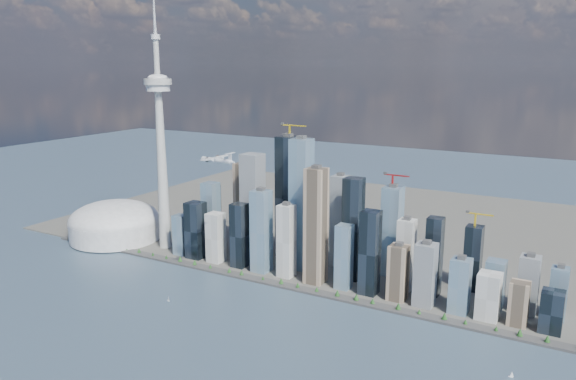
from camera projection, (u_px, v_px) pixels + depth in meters
The scene contains 10 objects.
ground at pixel (180, 341), 808.99m from camera, with size 4000.00×4000.00×0.00m, color #35485E.
seawall at pixel (270, 282), 1020.70m from camera, with size 1100.00×22.00×4.00m, color #383838.
land at pixel (363, 223), 1402.69m from camera, with size 1400.00×900.00×3.00m, color #4C4C47.
shoreline_trees at pixel (270, 279), 1019.21m from camera, with size 960.53×7.20×8.80m.
skyscraper_cluster at pixel (321, 231), 1047.36m from camera, with size 736.00×142.00×273.39m.
needle_tower at pixel (161, 140), 1164.25m from camera, with size 56.00×56.00×550.50m.
dome_stadium at pixel (115, 223), 1266.41m from camera, with size 200.00×200.00×86.00m.
airplane at pixel (217, 160), 918.54m from camera, with size 73.37×64.91×17.88m.
sailboat_west at pixel (168, 299), 944.43m from camera, with size 7.10×4.11×10.05m.
sailboat_east at pixel (511, 375), 715.21m from camera, with size 6.70×2.60×9.24m.
Camera 1 is at (501.49, -567.42, 391.33)m, focal length 35.00 mm.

